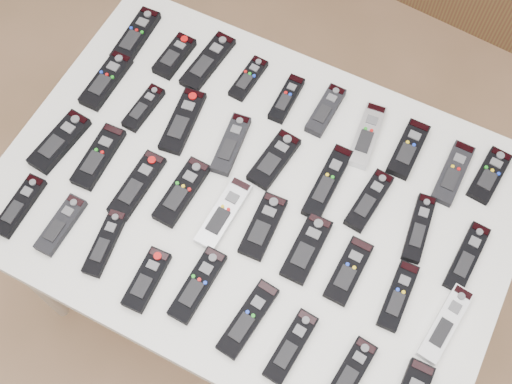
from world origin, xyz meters
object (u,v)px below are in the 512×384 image
at_px(remote_21, 137,185).
at_px(remote_7, 408,149).
at_px(remote_15, 327,182).
at_px(remote_0, 136,36).
at_px(remote_13, 231,144).
at_px(remote_11, 144,108).
at_px(remote_23, 224,213).
at_px(remote_12, 183,121).
at_px(remote_26, 349,271).
at_px(remote_28, 445,324).
at_px(remote_35, 291,346).
at_px(remote_1, 174,56).
at_px(remote_20, 99,157).
at_px(remote_10, 106,80).
at_px(remote_6, 367,136).
at_px(remote_33, 198,285).
at_px(remote_3, 248,78).
at_px(remote_24, 263,226).
at_px(remote_32, 147,280).
at_px(remote_17, 419,228).
at_px(remote_30, 61,225).
at_px(remote_18, 467,257).
at_px(remote_8, 453,173).
at_px(remote_4, 287,99).
at_px(remote_36, 351,371).
at_px(remote_14, 274,160).
at_px(table, 256,205).
at_px(remote_25, 307,248).
at_px(remote_27, 398,296).
at_px(remote_29, 20,206).
at_px(remote_5, 326,110).
at_px(remote_9, 489,175).
at_px(remote_31, 105,243).
at_px(remote_19, 60,142).
at_px(remote_16, 369,200).
at_px(remote_2, 208,62).
at_px(remote_22, 182,192).
at_px(remote_34, 248,319).

bearing_deg(remote_21, remote_7, 36.43).
height_order(remote_7, remote_15, same).
xyz_separation_m(remote_0, remote_13, (0.40, -0.18, 0.00)).
height_order(remote_11, remote_23, remote_11).
xyz_separation_m(remote_12, remote_13, (0.14, -0.01, 0.00)).
bearing_deg(remote_0, remote_26, -26.34).
height_order(remote_28, remote_35, remote_35).
height_order(remote_1, remote_20, remote_1).
bearing_deg(remote_10, remote_6, 12.91).
relative_size(remote_15, remote_33, 1.13).
height_order(remote_21, remote_33, remote_33).
bearing_deg(remote_3, remote_0, -173.40).
height_order(remote_24, remote_32, remote_32).
xyz_separation_m(remote_17, remote_20, (-0.79, -0.18, 0.00)).
height_order(remote_13, remote_30, remote_13).
relative_size(remote_18, remote_20, 1.00).
distance_m(remote_8, remote_21, 0.78).
height_order(remote_10, remote_12, remote_10).
bearing_deg(remote_35, remote_7, 89.62).
height_order(remote_4, remote_7, remote_7).
xyz_separation_m(remote_1, remote_36, (0.76, -0.55, -0.00)).
relative_size(remote_14, remote_21, 0.87).
height_order(remote_8, remote_17, same).
height_order(table, remote_30, remote_30).
relative_size(table, remote_25, 7.34).
bearing_deg(remote_27, remote_11, 165.86).
height_order(remote_6, remote_17, remote_6).
xyz_separation_m(remote_29, remote_32, (0.37, -0.02, 0.00)).
bearing_deg(remote_5, remote_9, 3.40).
bearing_deg(remote_18, remote_30, -154.34).
bearing_deg(remote_31, remote_19, 136.44).
relative_size(remote_24, remote_27, 1.01).
height_order(remote_4, remote_35, same).
height_order(remote_7, remote_16, same).
height_order(remote_15, remote_35, remote_15).
bearing_deg(remote_27, remote_12, 162.95).
bearing_deg(remote_35, remote_25, 111.09).
relative_size(remote_2, remote_10, 1.08).
bearing_deg(remote_21, remote_17, 18.44).
bearing_deg(remote_12, remote_9, 7.68).
xyz_separation_m(remote_22, remote_36, (0.54, -0.21, -0.00)).
relative_size(remote_4, remote_32, 0.96).
bearing_deg(remote_14, remote_33, -85.27).
height_order(remote_7, remote_34, remote_7).
height_order(remote_1, remote_13, same).
distance_m(remote_0, remote_22, 0.50).
bearing_deg(remote_18, remote_25, -152.78).
bearing_deg(remote_27, remote_2, 149.94).
bearing_deg(remote_29, remote_2, 69.69).
height_order(remote_20, remote_35, remote_35).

